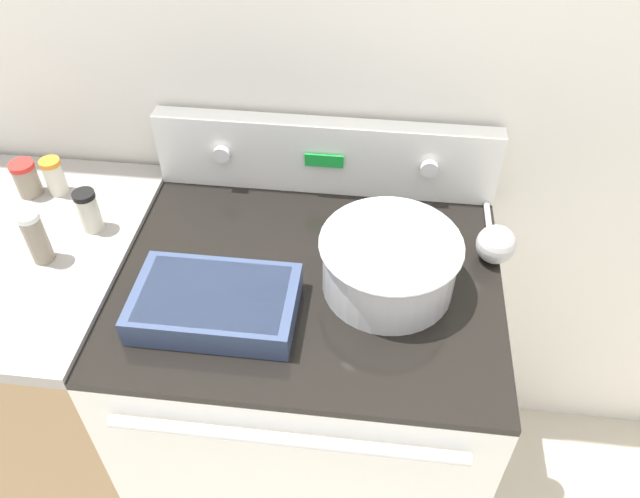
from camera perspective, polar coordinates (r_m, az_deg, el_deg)
kitchen_wall at (r=1.42m, az=0.86°, el=17.67°), size 8.00×0.05×2.50m
stove_range at (r=1.68m, az=-0.76°, el=-13.36°), size 0.80×0.68×0.92m
control_panel at (r=1.48m, az=0.52°, el=8.49°), size 0.80×0.07×0.19m
side_counter at (r=1.87m, az=-23.30°, el=-10.05°), size 0.62×0.65×0.94m
mixing_bowl at (r=1.25m, az=6.37°, el=-1.09°), size 0.28×0.28×0.13m
casserole_dish at (r=1.24m, az=-9.58°, el=-4.80°), size 0.32×0.20×0.06m
ladle at (r=1.38m, az=15.73°, el=0.62°), size 0.08×0.31×0.08m
spice_jar_black_cap at (r=1.46m, az=-20.40°, el=3.32°), size 0.05×0.05×0.10m
spice_jar_white_cap at (r=1.42m, az=-24.54°, el=1.00°), size 0.05×0.05×0.12m
spice_jar_orange_cap at (r=1.60m, az=-23.11°, el=6.14°), size 0.05×0.05×0.09m
spice_jar_red_cap at (r=1.63m, az=-25.27°, el=5.85°), size 0.06×0.06×0.09m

